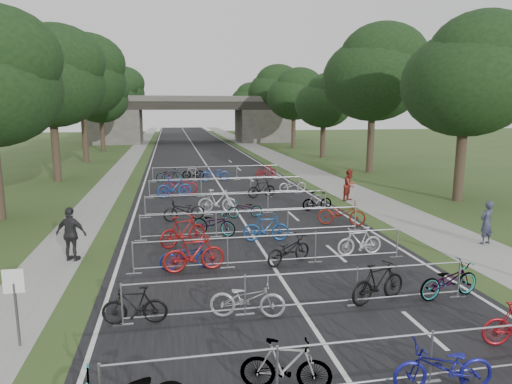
# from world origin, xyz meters

# --- Properties ---
(road) EXTENTS (11.00, 140.00, 0.01)m
(road) POSITION_xyz_m (0.00, 50.00, 0.01)
(road) COLOR black
(road) RESTS_ON ground
(sidewalk_right) EXTENTS (3.00, 140.00, 0.01)m
(sidewalk_right) POSITION_xyz_m (8.00, 50.00, 0.01)
(sidewalk_right) COLOR gray
(sidewalk_right) RESTS_ON ground
(sidewalk_left) EXTENTS (2.00, 140.00, 0.01)m
(sidewalk_left) POSITION_xyz_m (-7.50, 50.00, 0.01)
(sidewalk_left) COLOR gray
(sidewalk_left) RESTS_ON ground
(lane_markings) EXTENTS (0.12, 140.00, 0.00)m
(lane_markings) POSITION_xyz_m (0.00, 50.00, 0.00)
(lane_markings) COLOR silver
(lane_markings) RESTS_ON ground
(overpass_bridge) EXTENTS (31.00, 8.00, 7.05)m
(overpass_bridge) POSITION_xyz_m (0.00, 65.00, 3.53)
(overpass_bridge) COLOR #45433E
(overpass_bridge) RESTS_ON ground
(park_sign) EXTENTS (0.45, 0.06, 1.83)m
(park_sign) POSITION_xyz_m (-6.80, 3.00, 1.27)
(park_sign) COLOR #4C4C51
(park_sign) RESTS_ON ground
(tree_right_0) EXTENTS (7.17, 7.17, 10.93)m
(tree_right_0) POSITION_xyz_m (13.11, 15.93, 6.92)
(tree_right_0) COLOR #33261C
(tree_right_0) RESTS_ON ground
(tree_left_1) EXTENTS (7.56, 7.56, 11.53)m
(tree_left_1) POSITION_xyz_m (-11.39, 27.93, 7.30)
(tree_left_1) COLOR #33261C
(tree_left_1) RESTS_ON ground
(tree_right_1) EXTENTS (8.18, 8.18, 12.47)m
(tree_right_1) POSITION_xyz_m (13.11, 27.93, 7.90)
(tree_right_1) COLOR #33261C
(tree_right_1) RESTS_ON ground
(tree_left_2) EXTENTS (8.40, 8.40, 12.81)m
(tree_left_2) POSITION_xyz_m (-11.39, 39.93, 8.12)
(tree_left_2) COLOR #33261C
(tree_left_2) RESTS_ON ground
(tree_right_2) EXTENTS (6.16, 6.16, 9.39)m
(tree_right_2) POSITION_xyz_m (13.11, 39.93, 5.95)
(tree_right_2) COLOR #33261C
(tree_right_2) RESTS_ON ground
(tree_left_3) EXTENTS (6.72, 6.72, 10.25)m
(tree_left_3) POSITION_xyz_m (-11.39, 51.93, 6.49)
(tree_left_3) COLOR #33261C
(tree_left_3) RESTS_ON ground
(tree_right_3) EXTENTS (7.17, 7.17, 10.93)m
(tree_right_3) POSITION_xyz_m (13.11, 51.93, 6.92)
(tree_right_3) COLOR #33261C
(tree_right_3) RESTS_ON ground
(tree_left_4) EXTENTS (7.56, 7.56, 11.53)m
(tree_left_4) POSITION_xyz_m (-11.39, 63.93, 7.30)
(tree_left_4) COLOR #33261C
(tree_left_4) RESTS_ON ground
(tree_right_4) EXTENTS (8.18, 8.18, 12.47)m
(tree_right_4) POSITION_xyz_m (13.11, 63.93, 7.90)
(tree_right_4) COLOR #33261C
(tree_right_4) RESTS_ON ground
(tree_left_5) EXTENTS (8.40, 8.40, 12.81)m
(tree_left_5) POSITION_xyz_m (-11.39, 75.93, 8.12)
(tree_left_5) COLOR #33261C
(tree_left_5) RESTS_ON ground
(tree_right_5) EXTENTS (6.16, 6.16, 9.39)m
(tree_right_5) POSITION_xyz_m (13.11, 75.93, 5.95)
(tree_right_5) COLOR #33261C
(tree_right_5) RESTS_ON ground
(tree_left_6) EXTENTS (6.72, 6.72, 10.25)m
(tree_left_6) POSITION_xyz_m (-11.39, 87.93, 6.49)
(tree_left_6) COLOR #33261C
(tree_left_6) RESTS_ON ground
(tree_right_6) EXTENTS (7.17, 7.17, 10.93)m
(tree_right_6) POSITION_xyz_m (13.11, 87.93, 6.92)
(tree_right_6) COLOR #33261C
(tree_right_6) RESTS_ON ground
(barrier_row_0) EXTENTS (9.70, 0.08, 1.10)m
(barrier_row_0) POSITION_xyz_m (0.00, 0.00, 0.55)
(barrier_row_0) COLOR #9DA0A5
(barrier_row_0) RESTS_ON ground
(barrier_row_1) EXTENTS (9.70, 0.08, 1.10)m
(barrier_row_1) POSITION_xyz_m (0.00, 3.60, 0.55)
(barrier_row_1) COLOR #9DA0A5
(barrier_row_1) RESTS_ON ground
(barrier_row_2) EXTENTS (9.70, 0.08, 1.10)m
(barrier_row_2) POSITION_xyz_m (0.00, 7.20, 0.55)
(barrier_row_2) COLOR #9DA0A5
(barrier_row_2) RESTS_ON ground
(barrier_row_3) EXTENTS (9.70, 0.08, 1.10)m
(barrier_row_3) POSITION_xyz_m (0.00, 11.00, 0.55)
(barrier_row_3) COLOR #9DA0A5
(barrier_row_3) RESTS_ON ground
(barrier_row_4) EXTENTS (9.70, 0.08, 1.10)m
(barrier_row_4) POSITION_xyz_m (0.00, 15.00, 0.55)
(barrier_row_4) COLOR #9DA0A5
(barrier_row_4) RESTS_ON ground
(barrier_row_5) EXTENTS (9.70, 0.08, 1.10)m
(barrier_row_5) POSITION_xyz_m (0.00, 20.00, 0.55)
(barrier_row_5) COLOR #9DA0A5
(barrier_row_5) RESTS_ON ground
(barrier_row_6) EXTENTS (9.70, 0.08, 1.10)m
(barrier_row_6) POSITION_xyz_m (0.00, 26.00, 0.55)
(barrier_row_6) COLOR #9DA0A5
(barrier_row_6) RESTS_ON ground
(bike_1) EXTENTS (1.81, 0.98, 1.05)m
(bike_1) POSITION_xyz_m (-1.30, 0.26, 0.52)
(bike_1) COLOR #9DA0A5
(bike_1) RESTS_ON ground
(bike_2) EXTENTS (1.99, 0.88, 1.02)m
(bike_2) POSITION_xyz_m (1.61, -0.32, 0.51)
(bike_2) COLOR navy
(bike_2) RESTS_ON ground
(bike_4) EXTENTS (1.65, 0.60, 0.97)m
(bike_4) POSITION_xyz_m (-4.30, 3.62, 0.49)
(bike_4) COLOR black
(bike_4) RESTS_ON ground
(bike_5) EXTENTS (2.04, 1.09, 1.02)m
(bike_5) POSITION_xyz_m (-1.49, 3.46, 0.51)
(bike_5) COLOR #98999F
(bike_5) RESTS_ON ground
(bike_6) EXTENTS (1.96, 1.12, 1.14)m
(bike_6) POSITION_xyz_m (2.21, 3.71, 0.57)
(bike_6) COLOR black
(bike_6) RESTS_ON ground
(bike_7) EXTENTS (2.07, 1.03, 1.04)m
(bike_7) POSITION_xyz_m (4.30, 3.62, 0.52)
(bike_7) COLOR #9DA0A5
(bike_7) RESTS_ON ground
(bike_8) EXTENTS (1.87, 0.82, 0.95)m
(bike_8) POSITION_xyz_m (-2.88, 7.32, 0.48)
(bike_8) COLOR navy
(bike_8) RESTS_ON ground
(bike_9) EXTENTS (2.11, 0.85, 1.23)m
(bike_9) POSITION_xyz_m (-2.66, 7.08, 0.61)
(bike_9) COLOR maroon
(bike_9) RESTS_ON ground
(bike_10) EXTENTS (1.98, 1.46, 0.99)m
(bike_10) POSITION_xyz_m (0.59, 7.24, 0.50)
(bike_10) COLOR black
(bike_10) RESTS_ON ground
(bike_11) EXTENTS (1.76, 0.60, 1.04)m
(bike_11) POSITION_xyz_m (3.36, 7.66, 0.52)
(bike_11) COLOR silver
(bike_11) RESTS_ON ground
(bike_12) EXTENTS (2.03, 1.47, 1.21)m
(bike_12) POSITION_xyz_m (-2.92, 9.98, 0.60)
(bike_12) COLOR maroon
(bike_12) RESTS_ON ground
(bike_13) EXTENTS (2.02, 1.62, 1.03)m
(bike_13) POSITION_xyz_m (-1.59, 11.31, 0.51)
(bike_13) COLOR #9DA0A5
(bike_13) RESTS_ON ground
(bike_14) EXTENTS (1.91, 0.69, 1.13)m
(bike_14) POSITION_xyz_m (0.38, 10.01, 0.56)
(bike_14) COLOR navy
(bike_14) RESTS_ON ground
(bike_15) EXTENTS (2.27, 1.50, 1.13)m
(bike_15) POSITION_xyz_m (4.30, 11.86, 0.56)
(bike_15) COLOR maroon
(bike_15) RESTS_ON ground
(bike_16) EXTENTS (2.07, 1.05, 1.04)m
(bike_16) POSITION_xyz_m (-2.74, 14.05, 0.52)
(bike_16) COLOR black
(bike_16) RESTS_ON ground
(bike_17) EXTENTS (2.07, 0.88, 1.20)m
(bike_17) POSITION_xyz_m (-1.02, 15.46, 0.60)
(bike_17) COLOR #BABAC3
(bike_17) RESTS_ON ground
(bike_18) EXTENTS (1.71, 0.64, 0.89)m
(bike_18) POSITION_xyz_m (0.20, 14.11, 0.44)
(bike_18) COLOR #9DA0A5
(bike_18) RESTS_ON ground
(bike_19) EXTENTS (1.70, 0.65, 0.99)m
(bike_19) POSITION_xyz_m (4.18, 15.03, 0.50)
(bike_19) COLOR #9DA0A5
(bike_19) RESTS_ON ground
(bike_20) EXTENTS (2.12, 0.88, 1.24)m
(bike_20) POSITION_xyz_m (-3.14, 20.01, 0.62)
(bike_20) COLOR navy
(bike_20) RESTS_ON ground
(bike_21) EXTENTS (2.18, 0.82, 1.13)m
(bike_21) POSITION_xyz_m (-2.76, 21.00, 0.57)
(bike_21) COLOR maroon
(bike_21) RESTS_ON ground
(bike_22) EXTENTS (1.88, 0.98, 1.08)m
(bike_22) POSITION_xyz_m (2.00, 18.99, 0.54)
(bike_22) COLOR black
(bike_22) RESTS_ON ground
(bike_23) EXTENTS (1.87, 0.84, 0.95)m
(bike_23) POSITION_xyz_m (4.30, 20.38, 0.48)
(bike_23) COLOR #9FA0A7
(bike_23) RESTS_ON ground
(bike_24) EXTENTS (2.00, 1.23, 0.99)m
(bike_24) POSITION_xyz_m (-3.47, 26.11, 0.50)
(bike_24) COLOR #9DA0A5
(bike_24) RESTS_ON ground
(bike_25) EXTENTS (1.66, 0.54, 0.99)m
(bike_25) POSITION_xyz_m (-1.65, 26.96, 0.49)
(bike_25) COLOR #9DA0A5
(bike_25) RESTS_ON ground
(bike_26) EXTENTS (2.15, 0.91, 1.10)m
(bike_26) POSITION_xyz_m (-0.11, 25.84, 0.55)
(bike_26) COLOR #1B3D95
(bike_26) RESTS_ON ground
(bike_27) EXTENTS (1.84, 0.97, 1.06)m
(bike_27) POSITION_xyz_m (3.88, 26.53, 0.53)
(bike_27) COLOR maroon
(bike_27) RESTS_ON ground
(pedestrian_a) EXTENTS (0.72, 0.57, 1.73)m
(pedestrian_a) POSITION_xyz_m (8.82, 8.05, 0.87)
(pedestrian_a) COLOR #2D3143
(pedestrian_a) RESTS_ON ground
(pedestrian_b) EXTENTS (1.13, 1.08, 1.83)m
(pedestrian_b) POSITION_xyz_m (6.82, 17.14, 0.91)
(pedestrian_b) COLOR maroon
(pedestrian_b) RESTS_ON ground
(pedestrian_c) EXTENTS (1.22, 0.84, 1.92)m
(pedestrian_c) POSITION_xyz_m (-6.80, 8.96, 0.96)
(pedestrian_c) COLOR #252527
(pedestrian_c) RESTS_ON ground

